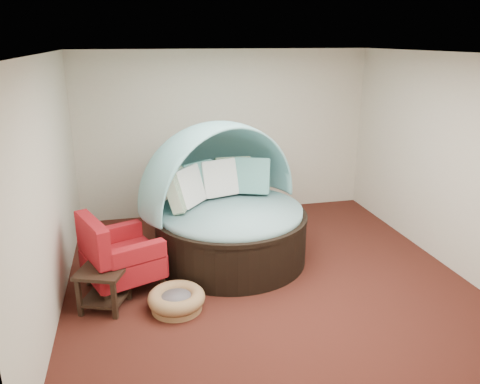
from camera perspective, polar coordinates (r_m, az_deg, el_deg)
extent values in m
plane|color=#4B1E15|center=(6.25, 2.99, -10.08)|extent=(5.00, 5.00, 0.00)
plane|color=beige|center=(8.08, -1.79, 7.10)|extent=(5.00, 0.00, 5.00)
plane|color=beige|center=(3.55, 14.70, -8.55)|extent=(5.00, 0.00, 5.00)
plane|color=beige|center=(5.58, -22.25, 0.58)|extent=(0.00, 5.00, 5.00)
plane|color=beige|center=(6.84, 23.79, 3.47)|extent=(0.00, 5.00, 5.00)
plane|color=white|center=(5.50, 3.48, 16.51)|extent=(5.00, 5.00, 0.00)
cylinder|color=black|center=(6.54, -1.12, -5.65)|extent=(2.74, 2.74, 0.63)
cylinder|color=black|center=(6.41, -1.13, -2.88)|extent=(2.77, 2.77, 0.06)
cylinder|color=#7BB0AF|center=(6.39, -1.14, -2.49)|extent=(2.59, 2.59, 0.14)
cube|color=#386149|center=(6.26, -7.58, 0.24)|extent=(0.47, 0.60, 0.55)
cube|color=white|center=(6.38, -6.36, 0.66)|extent=(0.56, 0.60, 0.55)
cube|color=#5CA19A|center=(6.64, -5.08, 1.39)|extent=(0.61, 0.54, 0.55)
cube|color=white|center=(6.73, -2.60, 1.69)|extent=(0.59, 0.43, 0.55)
cube|color=#386149|center=(6.89, -0.84, 2.09)|extent=(0.54, 0.32, 0.55)
cube|color=#5CA19A|center=(6.84, 1.44, 1.97)|extent=(0.60, 0.47, 0.55)
cylinder|color=brown|center=(5.58, -7.70, -13.64)|extent=(0.77, 0.77, 0.07)
torus|color=brown|center=(5.52, -7.75, -12.65)|extent=(0.88, 0.88, 0.17)
cylinder|color=#605B5F|center=(5.53, -7.74, -12.85)|extent=(0.52, 0.52, 0.10)
cylinder|color=black|center=(5.70, -15.83, -12.65)|extent=(0.10, 0.10, 0.20)
cylinder|color=black|center=(6.27, -17.93, -9.86)|extent=(0.10, 0.10, 0.20)
cylinder|color=black|center=(5.91, -9.53, -11.01)|extent=(0.10, 0.10, 0.20)
cylinder|color=black|center=(6.46, -12.15, -8.48)|extent=(0.10, 0.10, 0.20)
cube|color=maroon|center=(5.96, -14.04, -8.34)|extent=(1.10, 1.10, 0.29)
cube|color=maroon|center=(5.71, -17.53, -5.53)|extent=(0.46, 0.85, 0.50)
cube|color=maroon|center=(5.57, -12.34, -7.35)|extent=(0.68, 0.37, 0.20)
cube|color=maroon|center=(6.19, -14.95, -4.87)|extent=(0.68, 0.37, 0.20)
cube|color=black|center=(5.57, -16.43, -9.15)|extent=(0.66, 0.66, 0.04)
cube|color=black|center=(5.73, -16.11, -12.26)|extent=(0.59, 0.59, 0.03)
cube|color=black|center=(5.61, -19.02, -12.08)|extent=(0.07, 0.07, 0.45)
cube|color=black|center=(5.93, -17.24, -10.17)|extent=(0.07, 0.07, 0.45)
cube|color=black|center=(5.44, -15.07, -12.65)|extent=(0.07, 0.07, 0.45)
cube|color=black|center=(5.77, -13.48, -10.64)|extent=(0.07, 0.07, 0.45)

